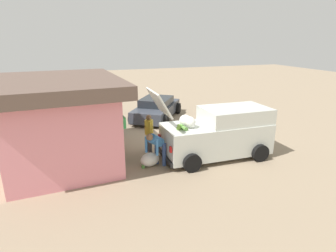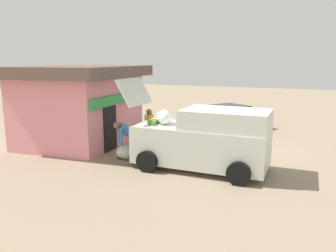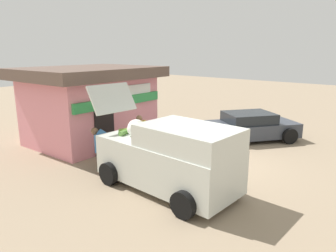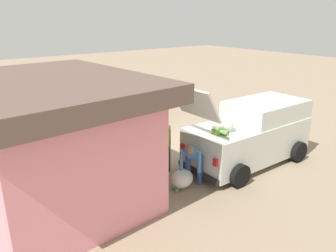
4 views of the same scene
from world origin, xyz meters
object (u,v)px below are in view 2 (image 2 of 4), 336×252
delivery_van (205,139)px  unloaded_banana_pile (127,152)px  storefront_bar (81,103)px  customer_bending (129,136)px  vendor_standing (149,127)px  paint_bucket (159,130)px  parked_sedan (225,119)px

delivery_van → unloaded_banana_pile: size_ratio=5.13×
storefront_bar → delivery_van: size_ratio=1.22×
customer_bending → vendor_standing: bearing=-4.6°
delivery_van → unloaded_banana_pile: delivery_van is taller
customer_bending → paint_bucket: 4.27m
delivery_van → parked_sedan: size_ratio=1.05×
storefront_bar → parked_sedan: size_ratio=1.28×
unloaded_banana_pile → paint_bucket: 4.00m
delivery_van → customer_bending: size_ratio=3.36×
vendor_standing → delivery_van: bearing=-116.4°
parked_sedan → customer_bending: bearing=163.0°
parked_sedan → unloaded_banana_pile: size_ratio=4.90×
storefront_bar → vendor_standing: storefront_bar is taller
customer_bending → storefront_bar: bearing=62.3°
storefront_bar → customer_bending: 3.62m
parked_sedan → vendor_standing: 5.13m
storefront_bar → parked_sedan: bearing=-47.9°
vendor_standing → customer_bending: vendor_standing is taller
unloaded_banana_pile → parked_sedan: bearing=-19.3°
storefront_bar → paint_bucket: bearing=-43.6°
vendor_standing → unloaded_banana_pile: vendor_standing is taller
storefront_bar → unloaded_banana_pile: 3.56m
unloaded_banana_pile → paint_bucket: (3.96, 0.54, -0.02)m
delivery_van → vendor_standing: bearing=63.6°
storefront_bar → customer_bending: size_ratio=4.10×
vendor_standing → paint_bucket: vendor_standing is taller
vendor_standing → unloaded_banana_pile: size_ratio=1.77×
paint_bucket → delivery_van: bearing=-140.3°
storefront_bar → delivery_van: 5.96m
parked_sedan → vendor_standing: size_ratio=2.76×
customer_bending → paint_bucket: (4.15, 0.74, -0.67)m
vendor_standing → customer_bending: bearing=175.4°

